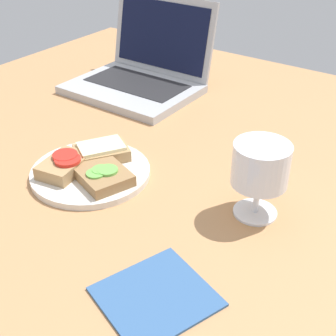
% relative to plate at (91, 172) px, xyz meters
% --- Properties ---
extents(wooden_table, '(1.40, 1.40, 0.03)m').
position_rel_plate_xyz_m(wooden_table, '(0.09, 0.04, -0.02)').
color(wooden_table, '#B27F51').
rests_on(wooden_table, ground).
extents(plate, '(0.21, 0.21, 0.01)m').
position_rel_plate_xyz_m(plate, '(0.00, 0.00, 0.00)').
color(plate, silver).
rests_on(plate, wooden_table).
extents(sandwich_with_cucumber, '(0.11, 0.10, 0.02)m').
position_rel_plate_xyz_m(sandwich_with_cucumber, '(0.04, -0.01, 0.02)').
color(sandwich_with_cucumber, '#937047').
rests_on(sandwich_with_cucumber, plate).
extents(sandwich_with_cheese, '(0.11, 0.11, 0.03)m').
position_rel_plate_xyz_m(sandwich_with_cheese, '(-0.01, 0.04, 0.02)').
color(sandwich_with_cheese, '#A88456').
rests_on(sandwich_with_cheese, plate).
extents(sandwich_with_tomato, '(0.08, 0.10, 0.03)m').
position_rel_plate_xyz_m(sandwich_with_tomato, '(-0.03, -0.03, 0.02)').
color(sandwich_with_tomato, '#A88456').
rests_on(sandwich_with_tomato, plate).
extents(wine_glass, '(0.09, 0.09, 0.12)m').
position_rel_plate_xyz_m(wine_glass, '(0.29, 0.07, 0.08)').
color(wine_glass, white).
rests_on(wine_glass, wooden_table).
extents(laptop, '(0.30, 0.27, 0.21)m').
position_rel_plate_xyz_m(laptop, '(-0.18, 0.37, 0.03)').
color(laptop, '#ADAFB5').
rests_on(laptop, wooden_table).
extents(napkin, '(0.16, 0.17, 0.00)m').
position_rel_plate_xyz_m(napkin, '(0.27, -0.16, -0.00)').
color(napkin, '#33598C').
rests_on(napkin, wooden_table).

